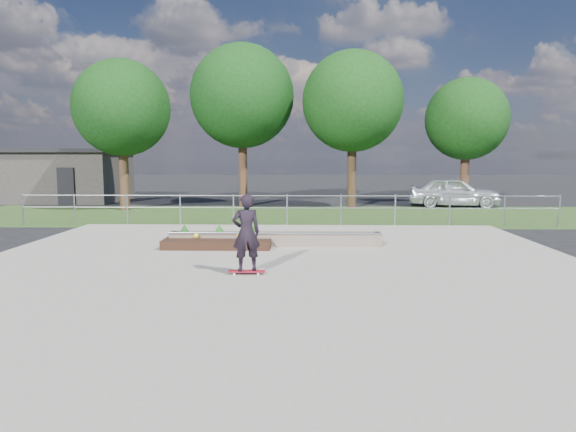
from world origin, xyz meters
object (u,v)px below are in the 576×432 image
object	(u,v)px
planter_bed	(218,240)
parked_car	(454,192)
grind_ledge	(275,239)
skateboarder	(246,233)

from	to	relation	value
planter_bed	parked_car	distance (m)	15.90
grind_ledge	parked_car	size ratio (longest dim) A/B	1.32
planter_bed	parked_car	size ratio (longest dim) A/B	0.66
planter_bed	skateboarder	world-z (taller)	skateboarder
skateboarder	parked_car	distance (m)	18.00
grind_ledge	planter_bed	world-z (taller)	planter_bed
grind_ledge	planter_bed	xyz separation A→B (m)	(-1.60, -0.15, -0.02)
grind_ledge	skateboarder	xyz separation A→B (m)	(-0.43, -3.53, 0.71)
skateboarder	parked_car	world-z (taller)	skateboarder
grind_ledge	parked_car	distance (m)	14.80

